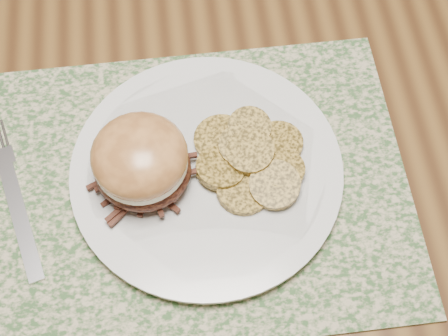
{
  "coord_description": "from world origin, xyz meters",
  "views": [
    {
      "loc": [
        -0.12,
        -0.47,
        1.33
      ],
      "look_at": [
        -0.09,
        -0.19,
        0.79
      ],
      "focal_mm": 50.0,
      "sensor_mm": 36.0,
      "label": 1
    }
  ],
  "objects_px": {
    "dining_table": "(273,70)",
    "pork_sandwich": "(141,161)",
    "dinner_plate": "(207,171)",
    "fork": "(14,196)"
  },
  "relations": [
    {
      "from": "dining_table",
      "to": "pork_sandwich",
      "type": "height_order",
      "value": "pork_sandwich"
    },
    {
      "from": "dining_table",
      "to": "dinner_plate",
      "type": "xyz_separation_m",
      "value": [
        -0.1,
        -0.18,
        0.09
      ]
    },
    {
      "from": "dining_table",
      "to": "dinner_plate",
      "type": "height_order",
      "value": "dinner_plate"
    },
    {
      "from": "dining_table",
      "to": "fork",
      "type": "distance_m",
      "value": 0.36
    },
    {
      "from": "dining_table",
      "to": "dinner_plate",
      "type": "distance_m",
      "value": 0.23
    },
    {
      "from": "dining_table",
      "to": "fork",
      "type": "xyz_separation_m",
      "value": [
        -0.3,
        -0.18,
        0.09
      ]
    },
    {
      "from": "dinner_plate",
      "to": "pork_sandwich",
      "type": "relative_size",
      "value": 2.1
    },
    {
      "from": "pork_sandwich",
      "to": "fork",
      "type": "bearing_deg",
      "value": -157.38
    },
    {
      "from": "pork_sandwich",
      "to": "dining_table",
      "type": "bearing_deg",
      "value": 71.38
    },
    {
      "from": "dining_table",
      "to": "dinner_plate",
      "type": "relative_size",
      "value": 5.77
    }
  ]
}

